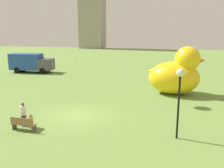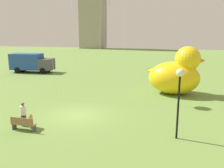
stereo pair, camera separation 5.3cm
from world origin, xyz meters
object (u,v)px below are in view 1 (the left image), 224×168
person_child (31,120)px  box_truck (31,63)px  giant_inflatable_duck (176,74)px  lamppost (180,85)px  park_bench (23,124)px  person_adult (23,113)px

person_child → box_truck: box_truck is taller
giant_inflatable_duck → box_truck: bearing=159.5°
giant_inflatable_duck → lamppost: size_ratio=1.38×
lamppost → box_truck: lamppost is taller
park_bench → person_adult: 0.89m
park_bench → giant_inflatable_duck: (9.35, 12.00, 1.56)m
park_bench → giant_inflatable_duck: size_ratio=0.28×
park_bench → person_child: 0.56m
park_bench → person_adult: size_ratio=0.98×
park_bench → box_truck: (-11.97, 19.97, 0.98)m
lamppost → box_truck: size_ratio=0.64×
person_adult → giant_inflatable_duck: 14.99m
giant_inflatable_duck → box_truck: size_ratio=0.87×
park_bench → person_child: bearing=60.8°
park_bench → person_adult: (-0.40, 0.68, 0.43)m
park_bench → lamppost: 9.94m
giant_inflatable_duck → box_truck: (-21.32, 7.97, -0.58)m
park_bench → person_child: person_child is taller
person_child → lamppost: size_ratio=0.23×
person_child → box_truck: bearing=122.1°
lamppost → park_bench: bearing=-172.5°
lamppost → person_child: bearing=-175.3°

